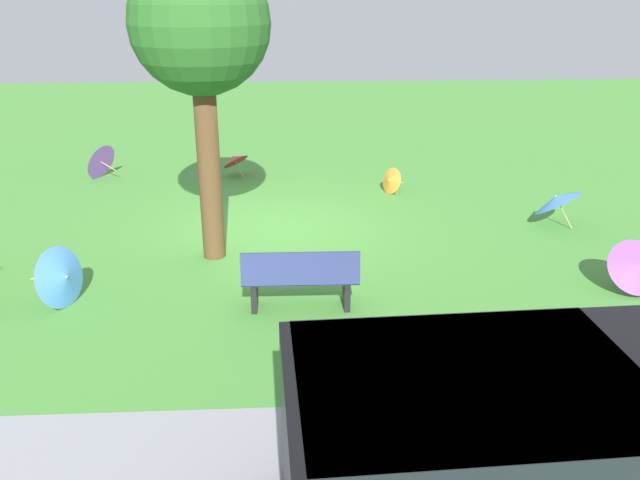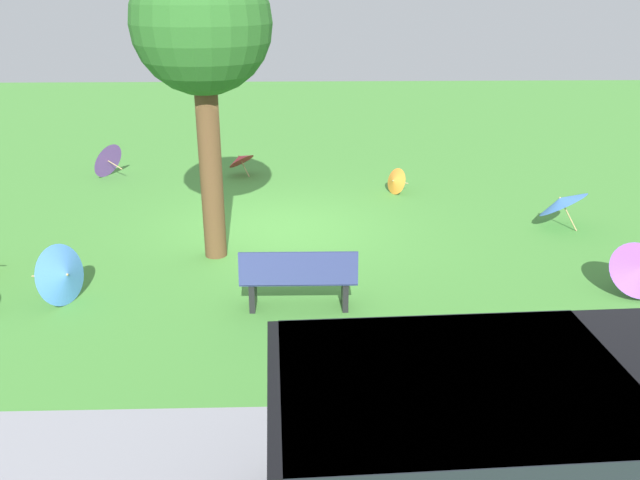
{
  "view_description": "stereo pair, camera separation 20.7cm",
  "coord_description": "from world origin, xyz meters",
  "px_view_note": "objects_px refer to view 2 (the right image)",
  "views": [
    {
      "loc": [
        -0.24,
        11.08,
        4.19
      ],
      "look_at": [
        -0.72,
        1.99,
        0.6
      ],
      "focal_mm": 36.18,
      "sensor_mm": 36.0,
      "label": 1
    },
    {
      "loc": [
        -0.45,
        11.09,
        4.19
      ],
      "look_at": [
        -0.72,
        1.99,
        0.6
      ],
      "focal_mm": 36.18,
      "sensor_mm": 36.0,
      "label": 2
    }
  ],
  "objects_px": {
    "shade_tree": "(202,30)",
    "parasol_blue_0": "(64,275)",
    "parasol_red_1": "(240,159)",
    "parasol_blue_1": "(562,201)",
    "parasol_orange_1": "(395,181)",
    "park_bench": "(299,279)",
    "van_dark": "(546,441)",
    "parasol_purple_1": "(106,159)"
  },
  "relations": [
    {
      "from": "van_dark",
      "to": "parasol_blue_1",
      "type": "height_order",
      "value": "van_dark"
    },
    {
      "from": "parasol_red_1",
      "to": "park_bench",
      "type": "bearing_deg",
      "value": 101.44
    },
    {
      "from": "parasol_blue_0",
      "to": "parasol_orange_1",
      "type": "bearing_deg",
      "value": -136.74
    },
    {
      "from": "shade_tree",
      "to": "parasol_blue_1",
      "type": "bearing_deg",
      "value": -169.58
    },
    {
      "from": "parasol_purple_1",
      "to": "parasol_orange_1",
      "type": "height_order",
      "value": "parasol_purple_1"
    },
    {
      "from": "van_dark",
      "to": "parasol_blue_0",
      "type": "xyz_separation_m",
      "value": [
        5.21,
        -4.27,
        -0.47
      ]
    },
    {
      "from": "parasol_blue_1",
      "to": "parasol_red_1",
      "type": "bearing_deg",
      "value": -31.07
    },
    {
      "from": "van_dark",
      "to": "parasol_blue_0",
      "type": "distance_m",
      "value": 6.75
    },
    {
      "from": "park_bench",
      "to": "parasol_red_1",
      "type": "distance_m",
      "value": 7.0
    },
    {
      "from": "park_bench",
      "to": "parasol_blue_0",
      "type": "bearing_deg",
      "value": -4.75
    },
    {
      "from": "parasol_purple_1",
      "to": "park_bench",
      "type": "bearing_deg",
      "value": 123.53
    },
    {
      "from": "park_bench",
      "to": "parasol_orange_1",
      "type": "height_order",
      "value": "park_bench"
    },
    {
      "from": "park_bench",
      "to": "shade_tree",
      "type": "height_order",
      "value": "shade_tree"
    },
    {
      "from": "van_dark",
      "to": "parasol_red_1",
      "type": "height_order",
      "value": "van_dark"
    },
    {
      "from": "parasol_orange_1",
      "to": "parasol_red_1",
      "type": "height_order",
      "value": "parasol_red_1"
    },
    {
      "from": "shade_tree",
      "to": "parasol_blue_1",
      "type": "height_order",
      "value": "shade_tree"
    },
    {
      "from": "park_bench",
      "to": "parasol_blue_0",
      "type": "distance_m",
      "value": 3.29
    },
    {
      "from": "van_dark",
      "to": "parasol_purple_1",
      "type": "xyz_separation_m",
      "value": [
        6.45,
        -10.82,
        -0.49
      ]
    },
    {
      "from": "parasol_purple_1",
      "to": "parasol_orange_1",
      "type": "bearing_deg",
      "value": 166.96
    },
    {
      "from": "parasol_blue_0",
      "to": "parasol_blue_1",
      "type": "height_order",
      "value": "parasol_blue_0"
    },
    {
      "from": "parasol_blue_0",
      "to": "parasol_purple_1",
      "type": "height_order",
      "value": "parasol_blue_0"
    },
    {
      "from": "park_bench",
      "to": "van_dark",
      "type": "bearing_deg",
      "value": 115.71
    },
    {
      "from": "park_bench",
      "to": "parasol_blue_0",
      "type": "height_order",
      "value": "park_bench"
    },
    {
      "from": "shade_tree",
      "to": "parasol_red_1",
      "type": "height_order",
      "value": "shade_tree"
    },
    {
      "from": "parasol_blue_1",
      "to": "parasol_orange_1",
      "type": "bearing_deg",
      "value": -38.21
    },
    {
      "from": "parasol_red_1",
      "to": "parasol_orange_1",
      "type": "bearing_deg",
      "value": 155.58
    },
    {
      "from": "parasol_purple_1",
      "to": "parasol_red_1",
      "type": "height_order",
      "value": "parasol_purple_1"
    },
    {
      "from": "parasol_blue_1",
      "to": "van_dark",
      "type": "bearing_deg",
      "value": 67.81
    },
    {
      "from": "parasol_red_1",
      "to": "parasol_blue_1",
      "type": "xyz_separation_m",
      "value": [
        -6.22,
        3.75,
        0.11
      ]
    },
    {
      "from": "park_bench",
      "to": "parasol_blue_0",
      "type": "xyz_separation_m",
      "value": [
        3.28,
        -0.27,
        -0.02
      ]
    },
    {
      "from": "shade_tree",
      "to": "parasol_blue_0",
      "type": "bearing_deg",
      "value": 41.96
    },
    {
      "from": "shade_tree",
      "to": "parasol_orange_1",
      "type": "bearing_deg",
      "value": -136.05
    },
    {
      "from": "van_dark",
      "to": "parasol_purple_1",
      "type": "height_order",
      "value": "van_dark"
    },
    {
      "from": "shade_tree",
      "to": "parasol_blue_0",
      "type": "height_order",
      "value": "shade_tree"
    },
    {
      "from": "van_dark",
      "to": "parasol_orange_1",
      "type": "bearing_deg",
      "value": -90.83
    },
    {
      "from": "parasol_red_1",
      "to": "parasol_blue_1",
      "type": "bearing_deg",
      "value": 148.93
    },
    {
      "from": "parasol_blue_1",
      "to": "parasol_purple_1",
      "type": "bearing_deg",
      "value": -21.61
    },
    {
      "from": "van_dark",
      "to": "parasol_blue_1",
      "type": "relative_size",
      "value": 3.74
    },
    {
      "from": "van_dark",
      "to": "parasol_blue_0",
      "type": "height_order",
      "value": "van_dark"
    },
    {
      "from": "parasol_orange_1",
      "to": "shade_tree",
      "type": "bearing_deg",
      "value": 43.95
    },
    {
      "from": "parasol_blue_0",
      "to": "parasol_blue_1",
      "type": "xyz_separation_m",
      "value": [
        -8.11,
        -2.85,
        0.07
      ]
    },
    {
      "from": "parasol_blue_0",
      "to": "parasol_blue_1",
      "type": "distance_m",
      "value": 8.59
    }
  ]
}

